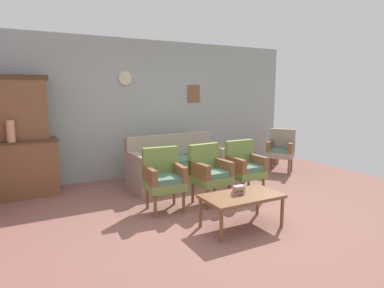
{
  "coord_description": "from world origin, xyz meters",
  "views": [
    {
      "loc": [
        -2.48,
        -3.61,
        1.71
      ],
      "look_at": [
        0.01,
        1.02,
        0.85
      ],
      "focal_mm": 30.51,
      "sensor_mm": 36.0,
      "label": 1
    }
  ],
  "objects_px": {
    "side_cabinet": "(21,168)",
    "vase_on_cabinet": "(11,131)",
    "coffee_table": "(242,198)",
    "floral_couch": "(177,167)",
    "wingback_chair_by_fireplace": "(281,148)",
    "armchair_row_middle": "(244,166)",
    "book_stack_on_table": "(239,190)",
    "armchair_near_couch_end": "(164,176)",
    "armchair_by_doorway": "(209,171)",
    "floor_vase_by_wall": "(275,147)"
  },
  "relations": [
    {
      "from": "side_cabinet",
      "to": "vase_on_cabinet",
      "type": "height_order",
      "value": "vase_on_cabinet"
    },
    {
      "from": "side_cabinet",
      "to": "vase_on_cabinet",
      "type": "relative_size",
      "value": 3.41
    },
    {
      "from": "vase_on_cabinet",
      "to": "floral_couch",
      "type": "xyz_separation_m",
      "value": [
        2.62,
        -0.41,
        -0.77
      ]
    },
    {
      "from": "coffee_table",
      "to": "floor_vase_by_wall",
      "type": "height_order",
      "value": "floor_vase_by_wall"
    },
    {
      "from": "armchair_row_middle",
      "to": "wingback_chair_by_fireplace",
      "type": "distance_m",
      "value": 1.92
    },
    {
      "from": "side_cabinet",
      "to": "armchair_row_middle",
      "type": "relative_size",
      "value": 1.28
    },
    {
      "from": "side_cabinet",
      "to": "vase_on_cabinet",
      "type": "bearing_deg",
      "value": -118.43
    },
    {
      "from": "book_stack_on_table",
      "to": "vase_on_cabinet",
      "type": "bearing_deg",
      "value": 135.42
    },
    {
      "from": "armchair_near_couch_end",
      "to": "armchair_by_doorway",
      "type": "relative_size",
      "value": 1.0
    },
    {
      "from": "vase_on_cabinet",
      "to": "floor_vase_by_wall",
      "type": "height_order",
      "value": "vase_on_cabinet"
    },
    {
      "from": "armchair_row_middle",
      "to": "wingback_chair_by_fireplace",
      "type": "height_order",
      "value": "same"
    },
    {
      "from": "armchair_near_couch_end",
      "to": "vase_on_cabinet",
      "type": "bearing_deg",
      "value": 141.55
    },
    {
      "from": "armchair_by_doorway",
      "to": "coffee_table",
      "type": "bearing_deg",
      "value": -96.67
    },
    {
      "from": "armchair_row_middle",
      "to": "floor_vase_by_wall",
      "type": "distance_m",
      "value": 2.63
    },
    {
      "from": "side_cabinet",
      "to": "floor_vase_by_wall",
      "type": "distance_m",
      "value": 5.33
    },
    {
      "from": "side_cabinet",
      "to": "armchair_near_couch_end",
      "type": "distance_m",
      "value": 2.46
    },
    {
      "from": "floral_couch",
      "to": "coffee_table",
      "type": "bearing_deg",
      "value": -93.0
    },
    {
      "from": "vase_on_cabinet",
      "to": "book_stack_on_table",
      "type": "distance_m",
      "value": 3.57
    },
    {
      "from": "vase_on_cabinet",
      "to": "wingback_chair_by_fireplace",
      "type": "height_order",
      "value": "vase_on_cabinet"
    },
    {
      "from": "coffee_table",
      "to": "floor_vase_by_wall",
      "type": "xyz_separation_m",
      "value": [
        2.92,
        2.6,
        0.01
      ]
    },
    {
      "from": "side_cabinet",
      "to": "coffee_table",
      "type": "bearing_deg",
      "value": -48.16
    },
    {
      "from": "floral_couch",
      "to": "armchair_row_middle",
      "type": "relative_size",
      "value": 1.98
    },
    {
      "from": "vase_on_cabinet",
      "to": "armchair_near_couch_end",
      "type": "bearing_deg",
      "value": -38.45
    },
    {
      "from": "armchair_by_doorway",
      "to": "armchair_near_couch_end",
      "type": "bearing_deg",
      "value": 176.3
    },
    {
      "from": "floral_couch",
      "to": "armchair_by_doorway",
      "type": "xyz_separation_m",
      "value": [
        0.0,
        -1.14,
        0.17
      ]
    },
    {
      "from": "wingback_chair_by_fireplace",
      "to": "coffee_table",
      "type": "height_order",
      "value": "wingback_chair_by_fireplace"
    },
    {
      "from": "side_cabinet",
      "to": "armchair_row_middle",
      "type": "bearing_deg",
      "value": -27.48
    },
    {
      "from": "book_stack_on_table",
      "to": "armchair_by_doorway",
      "type": "bearing_deg",
      "value": 82.35
    },
    {
      "from": "vase_on_cabinet",
      "to": "book_stack_on_table",
      "type": "relative_size",
      "value": 2.22
    },
    {
      "from": "vase_on_cabinet",
      "to": "coffee_table",
      "type": "bearing_deg",
      "value": -45.09
    },
    {
      "from": "armchair_row_middle",
      "to": "book_stack_on_table",
      "type": "xyz_separation_m",
      "value": [
        -0.83,
        -0.96,
        -0.03
      ]
    },
    {
      "from": "side_cabinet",
      "to": "armchair_by_doorway",
      "type": "xyz_separation_m",
      "value": [
        2.53,
        -1.73,
        0.03
      ]
    },
    {
      "from": "wingback_chair_by_fireplace",
      "to": "floor_vase_by_wall",
      "type": "bearing_deg",
      "value": 57.01
    },
    {
      "from": "armchair_row_middle",
      "to": "book_stack_on_table",
      "type": "distance_m",
      "value": 1.27
    },
    {
      "from": "floral_couch",
      "to": "coffee_table",
      "type": "height_order",
      "value": "floral_couch"
    },
    {
      "from": "side_cabinet",
      "to": "wingback_chair_by_fireplace",
      "type": "bearing_deg",
      "value": -8.64
    },
    {
      "from": "floral_couch",
      "to": "armchair_by_doorway",
      "type": "relative_size",
      "value": 1.98
    },
    {
      "from": "floral_couch",
      "to": "armchair_by_doorway",
      "type": "distance_m",
      "value": 1.16
    },
    {
      "from": "vase_on_cabinet",
      "to": "floor_vase_by_wall",
      "type": "bearing_deg",
      "value": 0.82
    },
    {
      "from": "vase_on_cabinet",
      "to": "armchair_by_doorway",
      "type": "height_order",
      "value": "vase_on_cabinet"
    },
    {
      "from": "armchair_row_middle",
      "to": "armchair_near_couch_end",
      "type": "bearing_deg",
      "value": 179.92
    },
    {
      "from": "armchair_near_couch_end",
      "to": "armchair_row_middle",
      "type": "distance_m",
      "value": 1.44
    },
    {
      "from": "armchair_row_middle",
      "to": "floral_couch",
      "type": "bearing_deg",
      "value": 122.73
    },
    {
      "from": "floral_couch",
      "to": "armchair_row_middle",
      "type": "distance_m",
      "value": 1.31
    },
    {
      "from": "armchair_near_couch_end",
      "to": "book_stack_on_table",
      "type": "height_order",
      "value": "armchair_near_couch_end"
    },
    {
      "from": "wingback_chair_by_fireplace",
      "to": "floral_couch",
      "type": "bearing_deg",
      "value": 176.11
    },
    {
      "from": "armchair_by_doorway",
      "to": "wingback_chair_by_fireplace",
      "type": "relative_size",
      "value": 1.0
    },
    {
      "from": "vase_on_cabinet",
      "to": "armchair_near_couch_end",
      "type": "height_order",
      "value": "vase_on_cabinet"
    },
    {
      "from": "vase_on_cabinet",
      "to": "coffee_table",
      "type": "distance_m",
      "value": 3.63
    },
    {
      "from": "wingback_chair_by_fireplace",
      "to": "coffee_table",
      "type": "distance_m",
      "value": 3.17
    }
  ]
}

